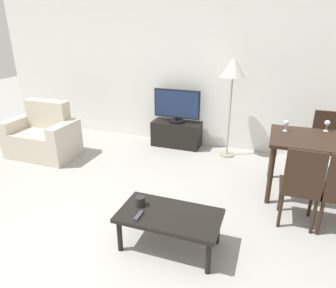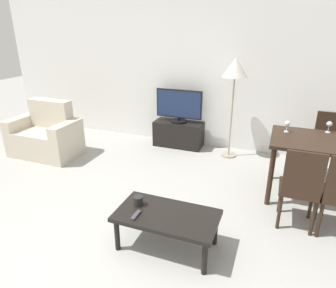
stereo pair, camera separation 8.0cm
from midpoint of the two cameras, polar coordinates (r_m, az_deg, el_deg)
ground_plane at (r=2.97m, az=-20.54°, el=-23.26°), size 18.00×18.00×0.00m
wall_back at (r=5.33m, az=2.64°, el=14.29°), size 7.45×0.06×2.70m
armchair at (r=5.35m, az=-23.06°, el=1.20°), size 1.11×0.65×0.89m
tv_stand at (r=5.36m, az=1.21°, el=1.96°), size 0.86×0.38×0.45m
tv at (r=5.21m, az=1.25°, el=7.25°), size 0.82×0.29×0.57m
coffee_table at (r=2.92m, az=-0.53°, el=-13.93°), size 0.97×0.53×0.38m
dining_table at (r=4.00m, az=26.06°, el=-0.55°), size 1.10×0.82×0.78m
dining_chair_near at (r=3.38m, az=23.38°, el=-7.05°), size 0.40×0.40×0.92m
dining_chair_far at (r=4.75m, az=27.32°, el=0.44°), size 0.40×0.40×0.92m
floor_lamp at (r=4.75m, az=11.82°, el=13.50°), size 0.39×0.39×1.60m
remote_primary at (r=2.88m, az=-6.44°, el=-13.38°), size 0.04×0.15×0.02m
cup_white_near at (r=3.01m, az=-6.06°, el=-10.78°), size 0.10×0.10×0.10m
wine_glass_left at (r=4.25m, az=27.59°, el=3.46°), size 0.07×0.07×0.15m
wine_glass_center at (r=4.05m, az=21.06°, el=3.69°), size 0.07×0.07×0.15m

